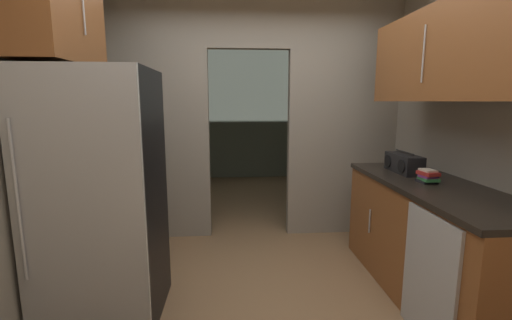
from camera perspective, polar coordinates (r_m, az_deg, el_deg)
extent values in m
plane|color=#93704C|center=(2.80, 2.67, -24.01)|extent=(20.00, 20.00, 0.00)
cube|color=#9E998C|center=(4.00, -15.65, 7.04)|extent=(1.09, 0.12, 2.78)
cube|color=#9E998C|center=(4.13, 14.03, 7.17)|extent=(1.25, 0.12, 2.78)
cube|color=#9E998C|center=(4.03, -1.22, 22.53)|extent=(0.90, 0.12, 0.67)
cube|color=gray|center=(7.06, -1.88, 8.36)|extent=(3.24, 0.10, 2.78)
cube|color=gray|center=(5.64, -17.50, 7.60)|extent=(0.10, 3.13, 2.78)
cube|color=gray|center=(5.79, 14.64, 7.78)|extent=(0.10, 3.13, 2.78)
cube|color=black|center=(2.68, -24.04, -5.58)|extent=(0.78, 0.71, 1.77)
cube|color=#B7BABC|center=(2.35, -27.06, -7.88)|extent=(0.78, 0.03, 1.77)
cylinder|color=#B7BABC|center=(2.45, -34.61, -5.72)|extent=(0.02, 0.02, 0.97)
cube|color=brown|center=(3.14, 26.82, -12.13)|extent=(0.64, 1.89, 0.88)
cube|color=black|center=(3.01, 27.49, -3.93)|extent=(0.68, 1.89, 0.04)
cylinder|color=#B7BABC|center=(2.63, 25.26, -15.18)|extent=(0.01, 0.01, 0.22)
cylinder|color=#B7BABC|center=(3.32, 18.20, -9.54)|extent=(0.01, 0.01, 0.22)
cube|color=#B7BABC|center=(2.57, 26.50, -17.24)|extent=(0.02, 0.56, 0.86)
cube|color=brown|center=(2.95, 29.02, 14.99)|extent=(0.34, 1.70, 0.67)
cylinder|color=#B7BABC|center=(2.86, 25.85, 15.44)|extent=(0.01, 0.01, 0.40)
cube|color=black|center=(3.36, 23.15, -0.51)|extent=(0.16, 0.43, 0.16)
cylinder|color=#262626|center=(3.34, 23.27, 1.20)|extent=(0.02, 0.30, 0.02)
cylinder|color=black|center=(3.21, 22.81, -0.94)|extent=(0.01, 0.11, 0.11)
cylinder|color=black|center=(3.44, 20.87, -0.16)|extent=(0.01, 0.11, 0.11)
cube|color=black|center=(3.03, 26.31, -3.18)|extent=(0.13, 0.13, 0.02)
cube|color=#388C47|center=(3.02, 26.51, -2.81)|extent=(0.12, 0.15, 0.02)
cube|color=#8C3893|center=(3.01, 26.44, -2.42)|extent=(0.12, 0.13, 0.02)
cube|color=red|center=(3.01, 26.49, -1.98)|extent=(0.13, 0.16, 0.03)
cube|color=beige|center=(3.02, 26.46, -1.53)|extent=(0.10, 0.13, 0.01)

